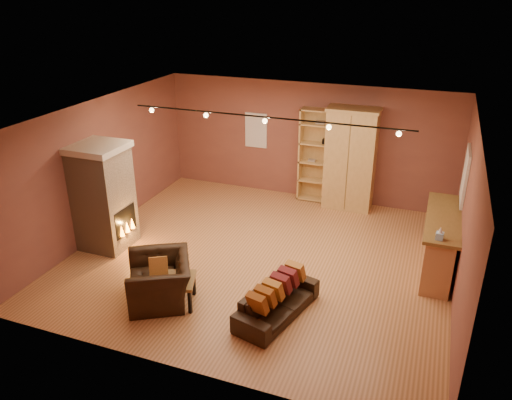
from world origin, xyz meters
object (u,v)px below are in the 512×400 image
at_px(bookcase, 319,155).
at_px(loveseat, 277,296).
at_px(fireplace, 104,197).
at_px(armchair, 159,273).
at_px(bar_counter, 439,242).
at_px(coffee_table, 176,283).
at_px(armoire, 350,159).

relative_size(bookcase, loveseat, 1.31).
bearing_deg(loveseat, fireplace, 89.86).
bearing_deg(bookcase, fireplace, -132.14).
bearing_deg(armchair, loveseat, 67.28).
xyz_separation_m(bookcase, bar_counter, (2.86, -2.36, -0.60)).
xyz_separation_m(bookcase, armchair, (-1.42, -5.03, -0.64)).
xyz_separation_m(bar_counter, loveseat, (-2.33, -2.39, -0.19)).
height_order(bookcase, loveseat, bookcase).
relative_size(bookcase, coffee_table, 2.83).
height_order(bookcase, armoire, armoire).
bearing_deg(armoire, loveseat, -92.89).
distance_m(bar_counter, armchair, 5.05).
bearing_deg(fireplace, bar_counter, 12.37).
xyz_separation_m(bar_counter, coffee_table, (-3.98, -2.69, -0.14)).
bearing_deg(coffee_table, bar_counter, 34.04).
relative_size(fireplace, armchair, 1.55).
height_order(fireplace, bookcase, bookcase).
bearing_deg(bar_counter, armoire, 133.87).
xyz_separation_m(armoire, bar_counter, (2.09, -2.18, -0.65)).
height_order(bar_counter, loveseat, bar_counter).
xyz_separation_m(armoire, armchair, (-2.19, -4.84, -0.69)).
relative_size(fireplace, armoire, 0.89).
height_order(bar_counter, coffee_table, bar_counter).
height_order(armoire, armchair, armoire).
relative_size(armoire, coffee_table, 2.99).
relative_size(fireplace, coffee_table, 2.67).
distance_m(loveseat, armchair, 1.99).
bearing_deg(loveseat, armoire, 11.59).
bearing_deg(coffee_table, armoire, 68.86).
relative_size(armoire, armchair, 1.73).
relative_size(fireplace, loveseat, 1.24).
bearing_deg(bar_counter, loveseat, -134.21).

